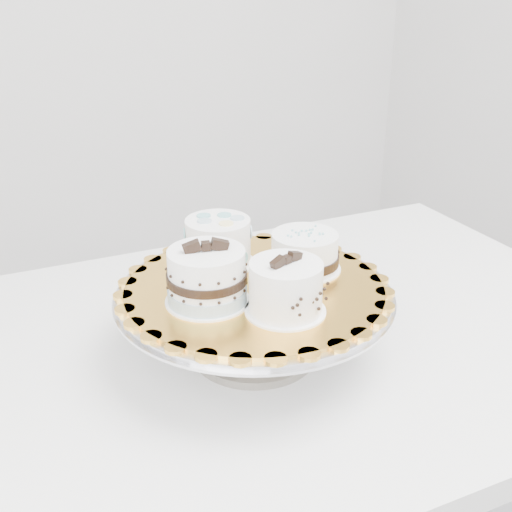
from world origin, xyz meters
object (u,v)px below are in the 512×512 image
table (271,374)px  cake_board (254,287)px  cake_dots (218,242)px  cake_ribbon (305,253)px  cake_stand (254,310)px  cake_swirl (286,289)px  cake_banded (207,279)px

table → cake_board: cake_board is taller
cake_dots → cake_ribbon: cake_dots is taller
table → cake_ribbon: (0.04, -0.03, 0.22)m
cake_board → cake_ribbon: size_ratio=3.20×
cake_stand → cake_board: size_ratio=1.09×
table → cake_swirl: size_ratio=11.76×
table → cake_dots: 0.25m
cake_stand → cake_banded: bearing=-177.2°
cake_banded → cake_ribbon: cake_banded is taller
cake_ribbon → table: bearing=148.8°
table → cake_swirl: (-0.06, -0.12, 0.23)m
cake_stand → cake_swirl: (-0.01, -0.09, 0.07)m
cake_swirl → cake_ribbon: (0.10, 0.09, -0.01)m
table → cake_ribbon: 0.23m
cake_swirl → cake_ribbon: size_ratio=0.96×
cake_swirl → cake_dots: cake_swirl is taller
cake_dots → cake_ribbon: (0.10, -0.09, -0.01)m
cake_swirl → cake_banded: (-0.07, 0.08, 0.00)m
table → cake_board: size_ratio=3.52×
cake_board → cake_dots: 0.10m
cake_swirl → cake_banded: 0.11m
cake_ribbon → cake_swirl: bearing=-133.1°
cake_ribbon → cake_stand: bearing=-171.7°
cake_stand → cake_ribbon: (0.10, 0.01, 0.07)m
cake_stand → cake_board: (-0.00, 0.00, 0.04)m
cake_swirl → cake_banded: bearing=121.8°
cake_stand → cake_ribbon: size_ratio=3.47×
cake_stand → cake_board: 0.04m
cake_swirl → cake_board: bearing=75.7°
cake_dots → cake_banded: bearing=-110.9°
table → cake_swirl: bearing=-108.3°
cake_board → cake_dots: cake_dots is taller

